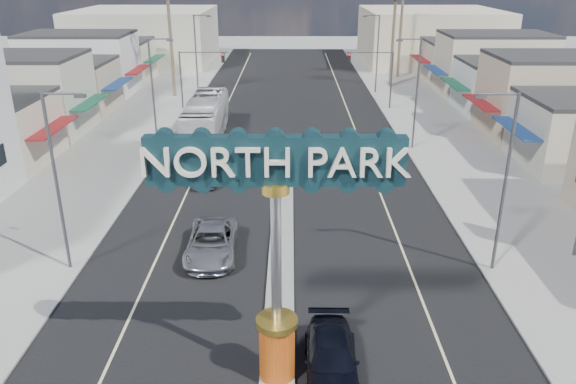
{
  "coord_description": "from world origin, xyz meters",
  "views": [
    {
      "loc": [
        0.48,
        -14.68,
        14.2
      ],
      "look_at": [
        0.36,
        10.77,
        3.89
      ],
      "focal_mm": 35.0,
      "sensor_mm": 36.0,
      "label": 1
    }
  ],
  "objects_px": {
    "streetlight_r_far": "(376,50)",
    "suv_right": "(331,359)",
    "streetlight_r_near": "(503,175)",
    "city_bus": "(206,118)",
    "traffic_signal_left": "(198,68)",
    "streetlight_l_near": "(59,175)",
    "streetlight_l_far": "(197,50)",
    "streetlight_l_mid": "(155,88)",
    "streetlight_r_mid": "(415,88)",
    "traffic_signal_right": "(375,69)",
    "suv_left": "(212,242)",
    "car_parked_left": "(206,172)",
    "gateway_sign": "(276,235)"
  },
  "relations": [
    {
      "from": "traffic_signal_left",
      "to": "streetlight_r_mid",
      "type": "relative_size",
      "value": 0.67
    },
    {
      "from": "streetlight_r_far",
      "to": "suv_right",
      "type": "height_order",
      "value": "streetlight_r_far"
    },
    {
      "from": "gateway_sign",
      "to": "city_bus",
      "type": "relative_size",
      "value": 0.72
    },
    {
      "from": "streetlight_l_mid",
      "to": "streetlight_r_near",
      "type": "distance_m",
      "value": 28.9
    },
    {
      "from": "suv_left",
      "to": "streetlight_r_far",
      "type": "bearing_deg",
      "value": 69.14
    },
    {
      "from": "streetlight_r_mid",
      "to": "streetlight_r_far",
      "type": "bearing_deg",
      "value": 90.0
    },
    {
      "from": "streetlight_l_far",
      "to": "streetlight_r_near",
      "type": "xyz_separation_m",
      "value": [
        20.87,
        -42.0,
        0.0
      ]
    },
    {
      "from": "suv_left",
      "to": "city_bus",
      "type": "xyz_separation_m",
      "value": [
        -3.36,
        21.9,
        1.0
      ]
    },
    {
      "from": "suv_right",
      "to": "traffic_signal_right",
      "type": "bearing_deg",
      "value": 81.0
    },
    {
      "from": "streetlight_l_near",
      "to": "car_parked_left",
      "type": "relative_size",
      "value": 2.09
    },
    {
      "from": "gateway_sign",
      "to": "streetlight_l_near",
      "type": "bearing_deg",
      "value": 142.45
    },
    {
      "from": "streetlight_r_mid",
      "to": "suv_right",
      "type": "relative_size",
      "value": 1.86
    },
    {
      "from": "traffic_signal_right",
      "to": "streetlight_r_near",
      "type": "distance_m",
      "value": 34.03
    },
    {
      "from": "streetlight_l_near",
      "to": "car_parked_left",
      "type": "bearing_deg",
      "value": 68.19
    },
    {
      "from": "traffic_signal_right",
      "to": "streetlight_r_near",
      "type": "height_order",
      "value": "streetlight_r_near"
    },
    {
      "from": "city_bus",
      "to": "streetlight_l_near",
      "type": "bearing_deg",
      "value": -99.33
    },
    {
      "from": "traffic_signal_left",
      "to": "car_parked_left",
      "type": "distance_m",
      "value": 22.26
    },
    {
      "from": "streetlight_r_near",
      "to": "traffic_signal_left",
      "type": "bearing_deg",
      "value": 119.99
    },
    {
      "from": "traffic_signal_left",
      "to": "city_bus",
      "type": "bearing_deg",
      "value": -78.37
    },
    {
      "from": "gateway_sign",
      "to": "car_parked_left",
      "type": "distance_m",
      "value": 21.71
    },
    {
      "from": "traffic_signal_right",
      "to": "car_parked_left",
      "type": "bearing_deg",
      "value": -124.13
    },
    {
      "from": "streetlight_l_near",
      "to": "city_bus",
      "type": "height_order",
      "value": "streetlight_l_near"
    },
    {
      "from": "streetlight_l_far",
      "to": "city_bus",
      "type": "xyz_separation_m",
      "value": [
        3.43,
        -18.62,
        -3.3
      ]
    },
    {
      "from": "streetlight_r_near",
      "to": "city_bus",
      "type": "xyz_separation_m",
      "value": [
        -17.43,
        23.38,
        -3.3
      ]
    },
    {
      "from": "streetlight_l_mid",
      "to": "streetlight_r_far",
      "type": "height_order",
      "value": "same"
    },
    {
      "from": "car_parked_left",
      "to": "streetlight_l_mid",
      "type": "bearing_deg",
      "value": 119.33
    },
    {
      "from": "streetlight_r_mid",
      "to": "streetlight_l_far",
      "type": "bearing_deg",
      "value": 133.48
    },
    {
      "from": "streetlight_l_far",
      "to": "streetlight_r_near",
      "type": "bearing_deg",
      "value": -63.58
    },
    {
      "from": "suv_right",
      "to": "streetlight_l_mid",
      "type": "bearing_deg",
      "value": 114.84
    },
    {
      "from": "car_parked_left",
      "to": "traffic_signal_left",
      "type": "bearing_deg",
      "value": 96.24
    },
    {
      "from": "streetlight_r_near",
      "to": "streetlight_r_mid",
      "type": "distance_m",
      "value": 20.0
    },
    {
      "from": "traffic_signal_right",
      "to": "traffic_signal_left",
      "type": "bearing_deg",
      "value": 180.0
    },
    {
      "from": "traffic_signal_right",
      "to": "city_bus",
      "type": "bearing_deg",
      "value": -146.74
    },
    {
      "from": "suv_right",
      "to": "streetlight_l_near",
      "type": "bearing_deg",
      "value": 148.63
    },
    {
      "from": "traffic_signal_right",
      "to": "car_parked_left",
      "type": "relative_size",
      "value": 1.39
    },
    {
      "from": "gateway_sign",
      "to": "traffic_signal_left",
      "type": "height_order",
      "value": "gateway_sign"
    },
    {
      "from": "gateway_sign",
      "to": "streetlight_r_far",
      "type": "bearing_deg",
      "value": 78.22
    },
    {
      "from": "traffic_signal_right",
      "to": "streetlight_r_far",
      "type": "xyz_separation_m",
      "value": [
        1.25,
        8.01,
        0.79
      ]
    },
    {
      "from": "streetlight_l_far",
      "to": "streetlight_r_far",
      "type": "xyz_separation_m",
      "value": [
        20.87,
        0.0,
        0.0
      ]
    },
    {
      "from": "streetlight_r_far",
      "to": "suv_right",
      "type": "bearing_deg",
      "value": -99.61
    },
    {
      "from": "traffic_signal_left",
      "to": "streetlight_r_far",
      "type": "relative_size",
      "value": 0.67
    },
    {
      "from": "streetlight_l_mid",
      "to": "streetlight_r_near",
      "type": "xyz_separation_m",
      "value": [
        20.87,
        -20.0,
        0.0
      ]
    },
    {
      "from": "city_bus",
      "to": "streetlight_r_far",
      "type": "bearing_deg",
      "value": 45.91
    },
    {
      "from": "traffic_signal_left",
      "to": "car_parked_left",
      "type": "xyz_separation_m",
      "value": [
        3.68,
        -21.67,
        -3.54
      ]
    },
    {
      "from": "gateway_sign",
      "to": "streetlight_r_mid",
      "type": "xyz_separation_m",
      "value": [
        10.43,
        28.02,
        -0.86
      ]
    },
    {
      "from": "traffic_signal_left",
      "to": "traffic_signal_right",
      "type": "height_order",
      "value": "same"
    },
    {
      "from": "streetlight_r_near",
      "to": "suv_right",
      "type": "height_order",
      "value": "streetlight_r_near"
    },
    {
      "from": "streetlight_l_mid",
      "to": "streetlight_l_far",
      "type": "relative_size",
      "value": 1.0
    },
    {
      "from": "streetlight_r_far",
      "to": "traffic_signal_left",
      "type": "bearing_deg",
      "value": -157.8
    },
    {
      "from": "streetlight_l_far",
      "to": "streetlight_r_far",
      "type": "distance_m",
      "value": 20.87
    }
  ]
}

